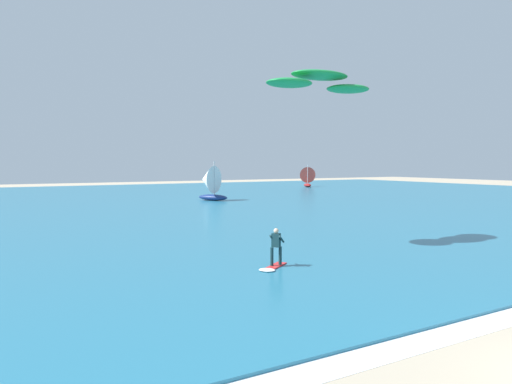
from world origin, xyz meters
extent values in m
cube|color=#236B89|center=(0.00, 49.32, 0.05)|extent=(160.00, 90.00, 0.10)
cube|color=white|center=(-0.32, 4.68, 0.01)|extent=(107.76, 2.69, 0.01)
cube|color=red|center=(-0.19, 12.68, 0.12)|extent=(1.40, 1.15, 0.05)
cylinder|color=#143338|center=(-0.41, 12.68, 0.55)|extent=(0.14, 0.14, 0.80)
cylinder|color=#143338|center=(0.02, 12.68, 0.55)|extent=(0.14, 0.14, 0.80)
cube|color=#143338|center=(-0.19, 12.68, 1.25)|extent=(0.38, 0.42, 0.60)
sphere|color=beige|center=(-0.19, 12.68, 1.66)|extent=(0.22, 0.22, 0.22)
cylinder|color=#143338|center=(-0.25, 12.91, 1.30)|extent=(0.47, 0.36, 0.39)
cylinder|color=#143338|center=(0.00, 12.54, 1.30)|extent=(0.47, 0.36, 0.39)
ellipsoid|color=white|center=(-0.98, 12.14, 0.14)|extent=(0.89, 0.92, 0.08)
ellipsoid|color=#198C3F|center=(5.06, 16.51, 9.47)|extent=(3.59, 2.18, 0.42)
ellipsoid|color=#198C3F|center=(3.05, 16.54, 8.88)|extent=(2.64, 2.17, 0.42)
ellipsoid|color=#198C3F|center=(7.08, 16.49, 8.88)|extent=(2.64, 2.17, 0.42)
ellipsoid|color=maroon|center=(41.43, 67.25, 0.44)|extent=(2.64, 3.81, 0.68)
cylinder|color=silver|center=(41.36, 67.10, 2.59)|extent=(0.11, 0.11, 3.62)
cone|color=#D84C3F|center=(41.69, 67.82, 2.41)|extent=(3.43, 2.71, 3.04)
ellipsoid|color=navy|center=(12.21, 46.66, 0.47)|extent=(3.32, 4.09, 0.75)
cylinder|color=silver|center=(12.31, 46.50, 2.84)|extent=(0.12, 0.12, 3.99)
cone|color=white|center=(11.84, 47.23, 2.64)|extent=(3.76, 3.28, 3.35)
camera|label=1|loc=(-10.75, -4.00, 4.58)|focal=32.08mm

